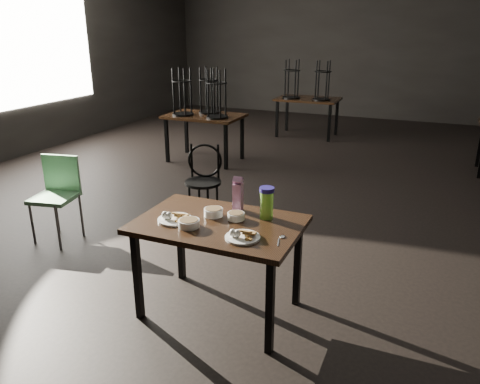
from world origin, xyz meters
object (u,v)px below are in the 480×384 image
at_px(main_table, 219,232).
at_px(school_chair, 57,190).
at_px(water_bottle, 267,203).
at_px(bentwood_chair, 204,176).
at_px(juice_carton, 238,195).

xyz_separation_m(main_table, school_chair, (-2.09, 0.57, -0.15)).
distance_m(main_table, water_bottle, 0.41).
height_order(main_table, bentwood_chair, bentwood_chair).
bearing_deg(juice_carton, school_chair, 171.94).
distance_m(main_table, school_chair, 2.17).
relative_size(main_table, bentwood_chair, 1.41).
bearing_deg(main_table, school_chair, 164.82).
distance_m(juice_carton, bentwood_chair, 1.71).
relative_size(main_table, water_bottle, 4.98).
bearing_deg(school_chair, bentwood_chair, 31.10).
height_order(main_table, juice_carton, juice_carton).
bearing_deg(juice_carton, bentwood_chair, 126.51).
relative_size(juice_carton, bentwood_chair, 0.32).
bearing_deg(juice_carton, main_table, -98.42).
bearing_deg(water_bottle, main_table, -145.25).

